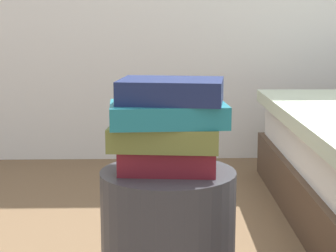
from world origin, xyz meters
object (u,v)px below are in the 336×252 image
object	(u,v)px
side_table	(168,251)
book_olive	(165,136)
book_teal	(168,114)
book_maroon	(167,159)
book_navy	(171,91)

from	to	relation	value
side_table	book_olive	bearing A→B (deg)	-172.37
side_table	book_olive	distance (m)	0.31
book_teal	book_maroon	bearing A→B (deg)	-169.24
book_maroon	book_teal	distance (m)	0.12
book_olive	book_navy	xyz separation A→B (m)	(0.02, 0.01, 0.12)
book_maroon	book_navy	bearing A→B (deg)	37.76
side_table	book_teal	world-z (taller)	book_teal
side_table	book_teal	distance (m)	0.37
book_navy	side_table	bearing A→B (deg)	-126.35
book_maroon	side_table	bearing A→B (deg)	-28.24
book_olive	book_teal	world-z (taller)	book_teal
side_table	book_olive	world-z (taller)	book_olive
book_maroon	book_olive	distance (m)	0.06
book_maroon	book_navy	distance (m)	0.18
book_navy	book_maroon	bearing A→B (deg)	-138.85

